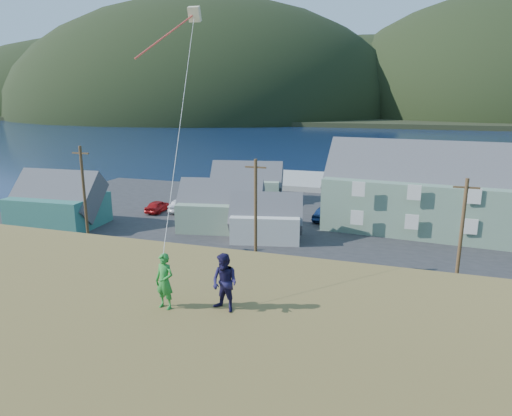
# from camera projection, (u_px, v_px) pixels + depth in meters

# --- Properties ---
(ground) EXTENTS (900.00, 900.00, 0.00)m
(ground) POSITION_uv_depth(u_px,v_px,m) (262.00, 286.00, 33.38)
(ground) COLOR #0A1638
(ground) RESTS_ON ground
(grass_strip) EXTENTS (110.00, 8.00, 0.10)m
(grass_strip) POSITION_uv_depth(u_px,v_px,m) (254.00, 296.00, 31.52)
(grass_strip) COLOR #4C3D19
(grass_strip) RESTS_ON ground
(waterfront_lot) EXTENTS (72.00, 36.00, 0.12)m
(waterfront_lot) POSITION_uv_depth(u_px,v_px,m) (309.00, 224.00, 49.07)
(waterfront_lot) COLOR #28282B
(waterfront_lot) RESTS_ON ground
(wharf) EXTENTS (26.00, 14.00, 0.90)m
(wharf) POSITION_uv_depth(u_px,v_px,m) (301.00, 181.00, 72.01)
(wharf) COLOR gray
(wharf) RESTS_ON ground
(far_shore) EXTENTS (900.00, 320.00, 2.00)m
(far_shore) POSITION_uv_depth(u_px,v_px,m) (393.00, 113.00, 337.92)
(far_shore) COLOR black
(far_shore) RESTS_ON ground
(far_hills) EXTENTS (760.00, 265.00, 143.00)m
(far_hills) POSITION_uv_depth(u_px,v_px,m) (451.00, 115.00, 280.29)
(far_hills) COLOR black
(far_hills) RESTS_ON ground
(lodge) EXTENTS (32.06, 11.39, 11.06)m
(lodge) POSITION_uv_depth(u_px,v_px,m) (490.00, 195.00, 43.86)
(lodge) COLOR slate
(lodge) RESTS_ON waterfront_lot
(shed_teal) EXTENTS (9.50, 6.99, 7.22)m
(shed_teal) POSITION_uv_depth(u_px,v_px,m) (58.00, 202.00, 47.88)
(shed_teal) COLOR #2C6760
(shed_teal) RESTS_ON waterfront_lot
(shed_palegreen_near) EXTENTS (9.48, 6.81, 6.29)m
(shed_palegreen_near) POSITION_uv_depth(u_px,v_px,m) (221.00, 207.00, 46.93)
(shed_palegreen_near) COLOR slate
(shed_palegreen_near) RESTS_ON waterfront_lot
(shed_white) EXTENTS (7.74, 5.97, 5.49)m
(shed_white) POSITION_uv_depth(u_px,v_px,m) (266.00, 218.00, 43.48)
(shed_white) COLOR silver
(shed_white) RESTS_ON waterfront_lot
(shed_palegreen_far) EXTENTS (10.15, 6.94, 6.26)m
(shed_palegreen_far) POSITION_uv_depth(u_px,v_px,m) (247.00, 183.00, 59.92)
(shed_palegreen_far) COLOR gray
(shed_palegreen_far) RESTS_ON waterfront_lot
(utility_poles) EXTENTS (29.50, 0.24, 9.41)m
(utility_poles) POSITION_uv_depth(u_px,v_px,m) (244.00, 218.00, 34.24)
(utility_poles) COLOR #47331E
(utility_poles) RESTS_ON waterfront_lot
(parked_cars) EXTENTS (23.96, 12.56, 1.57)m
(parked_cars) POSITION_uv_depth(u_px,v_px,m) (264.00, 206.00, 53.88)
(parked_cars) COLOR navy
(parked_cars) RESTS_ON waterfront_lot
(kite_flyer_green) EXTENTS (0.70, 0.53, 1.74)m
(kite_flyer_green) POSITION_uv_depth(u_px,v_px,m) (165.00, 281.00, 13.81)
(kite_flyer_green) COLOR #22802E
(kite_flyer_green) RESTS_ON hillside
(kite_flyer_navy) EXTENTS (1.04, 0.91, 1.79)m
(kite_flyer_navy) POSITION_uv_depth(u_px,v_px,m) (225.00, 283.00, 13.63)
(kite_flyer_navy) COLOR #1A163D
(kite_flyer_navy) RESTS_ON hillside
(kite_rig) EXTENTS (1.40, 3.22, 9.83)m
(kite_rig) POSITION_uv_depth(u_px,v_px,m) (190.00, 20.00, 17.53)
(kite_rig) COLOR beige
(kite_rig) RESTS_ON ground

